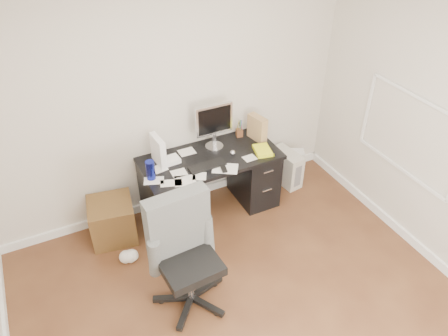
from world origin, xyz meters
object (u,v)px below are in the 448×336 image
Objects in this scene: keyboard at (207,166)px; pc_tower at (286,167)px; desk at (211,182)px; office_chair at (189,258)px; wicker_basket at (112,220)px; lcd_monitor at (214,126)px.

keyboard is 0.90× the size of pc_tower.
desk is 1.30m from office_chair.
desk is 3.29× the size of wicker_basket.
desk is at bearing -127.58° from lcd_monitor.
office_chair is 2.51× the size of wicker_basket.
keyboard is at bearing -124.13° from desk.
lcd_monitor is at bearing 52.02° from keyboard.
lcd_monitor is 1.17× the size of wicker_basket.
lcd_monitor reaches higher than desk.
desk reaches higher than wicker_basket.
keyboard is at bearing -125.63° from lcd_monitor.
lcd_monitor is at bearing 51.87° from desk.
office_chair reaches higher than pc_tower.
lcd_monitor reaches higher than wicker_basket.
lcd_monitor reaches higher than pc_tower.
keyboard is (-0.22, -0.30, -0.26)m from lcd_monitor.
desk is 2.81× the size of lcd_monitor.
wicker_basket is (-1.13, 0.07, -0.17)m from desk.
keyboard is 1.31m from pc_tower.
wicker_basket is (-1.24, -0.08, -0.79)m from lcd_monitor.
lcd_monitor is 0.47× the size of office_chair.
pc_tower is at bearing 29.47° from office_chair.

